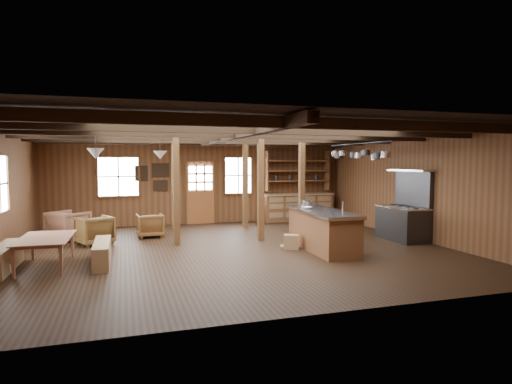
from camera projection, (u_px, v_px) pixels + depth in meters
room at (233, 191)px, 9.99m from camera, size 10.04×9.04×2.84m
ceiling_joists at (231, 136)px, 10.07m from camera, size 9.80×8.82×0.18m
timber_posts at (233, 185)px, 12.12m from camera, size 3.95×2.35×2.80m
back_door at (201, 197)px, 14.27m from camera, size 1.02×0.08×2.15m
window_back_left at (118, 177)px, 13.46m from camera, size 1.32×0.06×1.32m
window_back_right at (238, 176)px, 14.61m from camera, size 1.02×0.06×1.32m
notice_boards at (154, 175)px, 13.78m from camera, size 1.08×0.03×0.90m
back_counter at (298, 203)px, 15.05m from camera, size 2.55×0.60×2.45m
pendant_lamps at (131, 154)px, 10.22m from camera, size 1.86×2.36×0.66m
pot_rack at (355, 154)px, 11.36m from camera, size 0.40×3.00×0.45m
kitchen_island at (323, 230)px, 10.03m from camera, size 0.95×2.52×1.20m
step_stool at (291, 242)px, 10.13m from camera, size 0.47×0.41×0.35m
commercial_range at (404, 217)px, 11.33m from camera, size 0.79×1.51×1.87m
dining_table at (48, 252)px, 8.39m from camera, size 0.98×1.72×0.60m
bench_wall at (5, 258)px, 8.18m from camera, size 0.32×1.72×0.47m
bench_aisle at (102, 253)px, 8.69m from camera, size 0.31×1.64×0.45m
armchair_a at (94, 230)px, 10.66m from camera, size 1.04×1.05×0.72m
armchair_b at (150, 225)px, 11.77m from camera, size 0.74×0.76×0.64m
armchair_c at (68, 226)px, 11.22m from camera, size 1.21×1.21×0.79m
counter_pot at (307, 204)px, 10.70m from camera, size 0.28×0.28×0.17m
bowl at (307, 208)px, 10.24m from camera, size 0.27×0.27×0.06m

